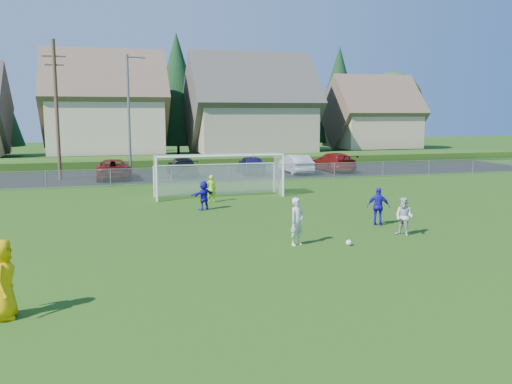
% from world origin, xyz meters
% --- Properties ---
extents(ground, '(160.00, 160.00, 0.00)m').
position_xyz_m(ground, '(0.00, 0.00, 0.00)').
color(ground, '#193D0C').
rests_on(ground, ground).
extents(asphalt_lot, '(60.00, 60.00, 0.00)m').
position_xyz_m(asphalt_lot, '(0.00, 27.50, 0.01)').
color(asphalt_lot, black).
rests_on(asphalt_lot, ground).
extents(grass_embankment, '(70.00, 6.00, 0.80)m').
position_xyz_m(grass_embankment, '(0.00, 35.00, 0.40)').
color(grass_embankment, '#1E420F').
rests_on(grass_embankment, ground).
extents(soccer_ball, '(0.22, 0.22, 0.22)m').
position_xyz_m(soccer_ball, '(2.19, 3.13, 0.11)').
color(soccer_ball, white).
rests_on(soccer_ball, ground).
extents(referee, '(0.64, 0.96, 1.94)m').
position_xyz_m(referee, '(-8.84, -1.16, 0.97)').
color(referee, '#FFBD05').
rests_on(referee, ground).
extents(player_white_a, '(0.77, 0.69, 1.78)m').
position_xyz_m(player_white_a, '(0.37, 3.74, 0.89)').
color(player_white_a, silver).
rests_on(player_white_a, ground).
extents(player_white_b, '(0.88, 0.94, 1.54)m').
position_xyz_m(player_white_b, '(5.00, 4.02, 0.77)').
color(player_white_b, silver).
rests_on(player_white_b, ground).
extents(player_blue_a, '(1.03, 0.86, 1.65)m').
position_xyz_m(player_blue_a, '(5.01, 6.14, 0.82)').
color(player_blue_a, '#1D12B1').
rests_on(player_blue_a, ground).
extents(player_blue_b, '(1.41, 1.04, 1.47)m').
position_xyz_m(player_blue_b, '(-1.62, 11.90, 0.74)').
color(player_blue_b, '#1D12B1').
rests_on(player_blue_b, ground).
extents(goalkeeper, '(0.55, 0.37, 1.49)m').
position_xyz_m(goalkeeper, '(-0.81, 14.15, 0.75)').
color(goalkeeper, '#A7E41A').
rests_on(goalkeeper, ground).
extents(car_c, '(2.49, 5.29, 1.46)m').
position_xyz_m(car_c, '(-5.76, 26.48, 0.73)').
color(car_c, '#620B0D').
rests_on(car_c, ground).
extents(car_d, '(2.00, 4.89, 1.42)m').
position_xyz_m(car_d, '(-0.62, 26.69, 0.71)').
color(car_d, black).
rests_on(car_d, ground).
extents(car_e, '(2.03, 4.47, 1.49)m').
position_xyz_m(car_e, '(4.88, 26.72, 0.74)').
color(car_e, '#191549').
rests_on(car_e, ground).
extents(car_f, '(1.68, 4.58, 1.50)m').
position_xyz_m(car_f, '(8.52, 26.25, 0.75)').
color(car_f, silver).
rests_on(car_f, ground).
extents(car_g, '(2.40, 5.39, 1.54)m').
position_xyz_m(car_g, '(12.01, 26.80, 0.77)').
color(car_g, maroon).
rests_on(car_g, ground).
extents(soccer_goal, '(7.42, 1.90, 2.50)m').
position_xyz_m(soccer_goal, '(0.00, 16.05, 1.63)').
color(soccer_goal, white).
rests_on(soccer_goal, ground).
extents(chainlink_fence, '(52.06, 0.06, 1.20)m').
position_xyz_m(chainlink_fence, '(0.00, 22.00, 0.63)').
color(chainlink_fence, gray).
rests_on(chainlink_fence, ground).
extents(streetlight, '(1.38, 0.18, 9.00)m').
position_xyz_m(streetlight, '(-4.45, 26.00, 4.84)').
color(streetlight, slate).
rests_on(streetlight, ground).
extents(utility_pole, '(1.60, 0.26, 10.00)m').
position_xyz_m(utility_pole, '(-9.50, 27.00, 5.15)').
color(utility_pole, '#473321').
rests_on(utility_pole, ground).
extents(houses_row, '(53.90, 11.45, 13.27)m').
position_xyz_m(houses_row, '(1.97, 42.46, 7.33)').
color(houses_row, tan).
rests_on(houses_row, ground).
extents(tree_row, '(65.98, 12.36, 13.80)m').
position_xyz_m(tree_row, '(1.04, 48.74, 6.91)').
color(tree_row, '#382616').
rests_on(tree_row, ground).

